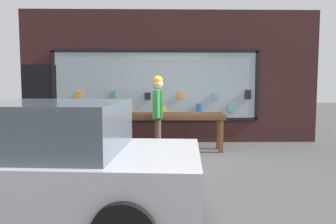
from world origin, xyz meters
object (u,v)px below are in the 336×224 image
object	(u,v)px
display_table_main	(172,121)
small_dog	(180,145)
parked_car	(24,159)
sandwich_board_sign	(75,132)
person_browsing	(158,109)

from	to	relation	value
display_table_main	small_dog	distance (m)	0.84
small_dog	parked_car	size ratio (longest dim) A/B	0.13
display_table_main	sandwich_board_sign	distance (m)	2.27
sandwich_board_sign	parked_car	size ratio (longest dim) A/B	0.23
person_browsing	parked_car	distance (m)	3.78
display_table_main	sandwich_board_sign	bearing A→B (deg)	-174.51
person_browsing	parked_car	xyz separation A→B (m)	(-1.52, -3.44, -0.32)
person_browsing	small_dog	size ratio (longest dim) A/B	3.35
display_table_main	small_dog	world-z (taller)	display_table_main
sandwich_board_sign	small_dog	bearing A→B (deg)	11.53
person_browsing	small_dog	world-z (taller)	person_browsing
small_dog	display_table_main	bearing A→B (deg)	-17.11
sandwich_board_sign	person_browsing	bearing A→B (deg)	12.87
display_table_main	sandwich_board_sign	world-z (taller)	sandwich_board_sign
display_table_main	parked_car	bearing A→B (deg)	-114.99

